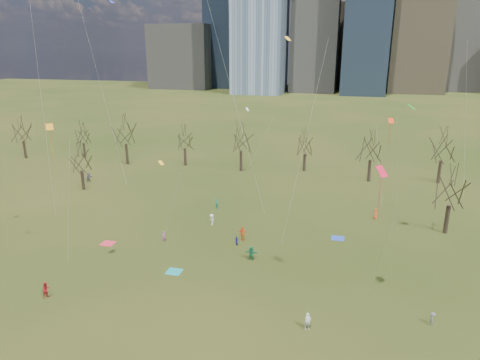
% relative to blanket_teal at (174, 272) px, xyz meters
% --- Properties ---
extents(ground, '(500.00, 500.00, 0.00)m').
position_rel_blanket_teal_xyz_m(ground, '(4.19, 0.20, -0.01)').
color(ground, black).
rests_on(ground, ground).
extents(downtown_skyline, '(212.50, 78.00, 118.00)m').
position_rel_blanket_teal_xyz_m(downtown_skyline, '(1.75, 210.85, 38.99)').
color(downtown_skyline, slate).
rests_on(downtown_skyline, ground).
extents(bare_tree_row, '(113.04, 29.80, 9.50)m').
position_rel_blanket_teal_xyz_m(bare_tree_row, '(4.10, 37.42, 6.10)').
color(bare_tree_row, black).
rests_on(bare_tree_row, ground).
extents(blanket_teal, '(1.60, 1.50, 0.03)m').
position_rel_blanket_teal_xyz_m(blanket_teal, '(0.00, 0.00, 0.00)').
color(blanket_teal, teal).
rests_on(blanket_teal, ground).
extents(blanket_navy, '(1.60, 1.50, 0.03)m').
position_rel_blanket_teal_xyz_m(blanket_navy, '(16.76, 13.01, 0.00)').
color(blanket_navy, '#2542AC').
rests_on(blanket_navy, ground).
extents(blanket_crimson, '(1.60, 1.50, 0.03)m').
position_rel_blanket_teal_xyz_m(blanket_crimson, '(-10.63, 4.43, 0.00)').
color(blanket_crimson, red).
rests_on(blanket_crimson, ground).
extents(person_1, '(0.67, 0.59, 1.54)m').
position_rel_blanket_teal_xyz_m(person_1, '(14.89, -6.29, 0.75)').
color(person_1, silver).
rests_on(person_1, ground).
extents(person_2, '(0.87, 0.97, 1.64)m').
position_rel_blanket_teal_xyz_m(person_2, '(-9.91, -7.65, 0.81)').
color(person_2, '#B4191F').
rests_on(person_2, ground).
extents(person_3, '(0.51, 0.82, 1.23)m').
position_rel_blanket_teal_xyz_m(person_3, '(25.28, -3.01, 0.60)').
color(person_3, '#5C5C61').
rests_on(person_3, ground).
extents(person_4, '(1.14, 0.62, 1.84)m').
position_rel_blanket_teal_xyz_m(person_4, '(5.24, 9.42, 0.91)').
color(person_4, '#FE4D1C').
rests_on(person_4, ground).
extents(person_5, '(1.53, 0.49, 1.65)m').
position_rel_blanket_teal_xyz_m(person_5, '(7.42, 4.73, 0.81)').
color(person_5, '#1C7E51').
rests_on(person_5, ground).
extents(person_7, '(0.50, 0.60, 1.40)m').
position_rel_blanket_teal_xyz_m(person_7, '(-4.11, 6.61, 0.69)').
color(person_7, '#A854A9').
rests_on(person_7, ground).
extents(person_8, '(0.70, 0.72, 1.16)m').
position_rel_blanket_teal_xyz_m(person_8, '(4.87, 7.78, 0.57)').
color(person_8, navy).
rests_on(person_8, ground).
extents(person_9, '(1.09, 1.14, 1.56)m').
position_rel_blanket_teal_xyz_m(person_9, '(-0.03, 13.16, 0.76)').
color(person_9, silver).
rests_on(person_9, ground).
extents(person_11, '(1.67, 1.35, 1.78)m').
position_rel_blanket_teal_xyz_m(person_11, '(-27.48, 26.23, 0.88)').
color(person_11, '#5A5A5E').
rests_on(person_11, ground).
extents(person_12, '(0.67, 0.83, 1.47)m').
position_rel_blanket_teal_xyz_m(person_12, '(21.61, 20.98, 0.72)').
color(person_12, '#FA431B').
rests_on(person_12, ground).
extents(person_13, '(0.55, 0.66, 1.55)m').
position_rel_blanket_teal_xyz_m(person_13, '(-1.17, 19.23, 0.76)').
color(person_13, '#1C7E5B').
rests_on(person_13, ground).
extents(kites_airborne, '(66.11, 46.98, 32.11)m').
position_rel_blanket_teal_xyz_m(kites_airborne, '(5.04, 10.86, 13.38)').
color(kites_airborne, orange).
rests_on(kites_airborne, ground).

